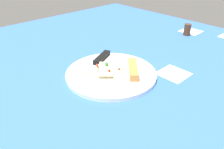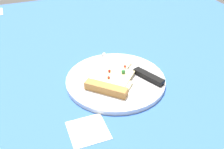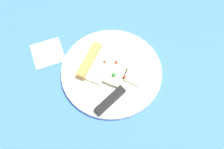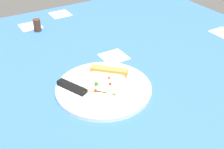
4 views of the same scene
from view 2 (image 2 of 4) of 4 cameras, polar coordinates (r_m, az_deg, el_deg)
name	(u,v)px [view 2 (image 2 of 4)]	position (r cm, az deg, el deg)	size (l,w,h in cm)	color
ground_plane	(104,82)	(80.93, -1.80, -1.55)	(155.79, 155.79, 3.00)	#3360B7
plate	(116,80)	(77.92, 0.78, -1.19)	(29.06, 29.06, 1.31)	silver
pizza_slice	(112,81)	(75.12, 0.05, -1.37)	(17.94, 17.69, 2.50)	beige
knife	(137,71)	(79.94, 5.31, 0.77)	(22.76, 11.73, 2.45)	silver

